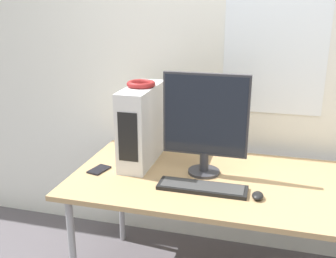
# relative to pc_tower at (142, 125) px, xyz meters

# --- Properties ---
(wall_back) EXTENTS (8.00, 0.07, 2.70)m
(wall_back) POSITION_rel_pc_tower_xyz_m (0.65, 0.43, 0.37)
(wall_back) COLOR silver
(wall_back) RESTS_ON ground_plane
(desk) EXTENTS (1.96, 0.87, 0.75)m
(desk) POSITION_rel_pc_tower_xyz_m (0.65, -0.13, -0.28)
(desk) COLOR tan
(desk) RESTS_ON ground_plane
(pc_tower) EXTENTS (0.16, 0.48, 0.47)m
(pc_tower) POSITION_rel_pc_tower_xyz_m (0.00, 0.00, 0.00)
(pc_tower) COLOR silver
(pc_tower) RESTS_ON desk
(headphones) EXTENTS (0.17, 0.17, 0.03)m
(headphones) POSITION_rel_pc_tower_xyz_m (0.00, 0.00, 0.25)
(headphones) COLOR maroon
(headphones) RESTS_ON pc_tower
(monitor_main) EXTENTS (0.47, 0.18, 0.58)m
(monitor_main) POSITION_rel_pc_tower_xyz_m (0.40, -0.08, 0.08)
(monitor_main) COLOR #333338
(monitor_main) RESTS_ON desk
(keyboard) EXTENTS (0.47, 0.14, 0.02)m
(keyboard) POSITION_rel_pc_tower_xyz_m (0.43, -0.29, -0.22)
(keyboard) COLOR black
(keyboard) RESTS_ON desk
(mouse) EXTENTS (0.06, 0.08, 0.03)m
(mouse) POSITION_rel_pc_tower_xyz_m (0.71, -0.32, -0.22)
(mouse) COLOR black
(mouse) RESTS_ON desk
(cell_phone) EXTENTS (0.11, 0.15, 0.01)m
(cell_phone) POSITION_rel_pc_tower_xyz_m (-0.20, -0.21, -0.23)
(cell_phone) COLOR black
(cell_phone) RESTS_ON desk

